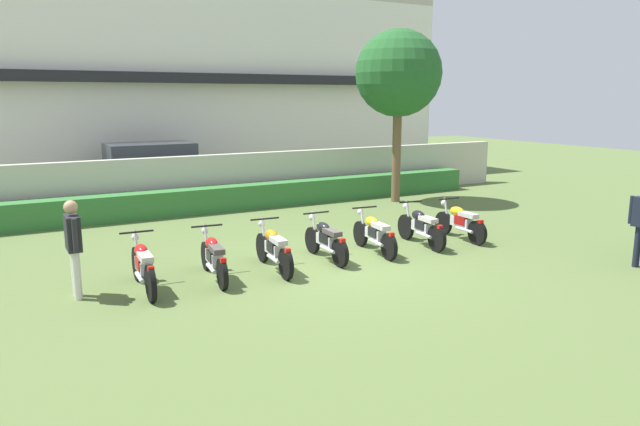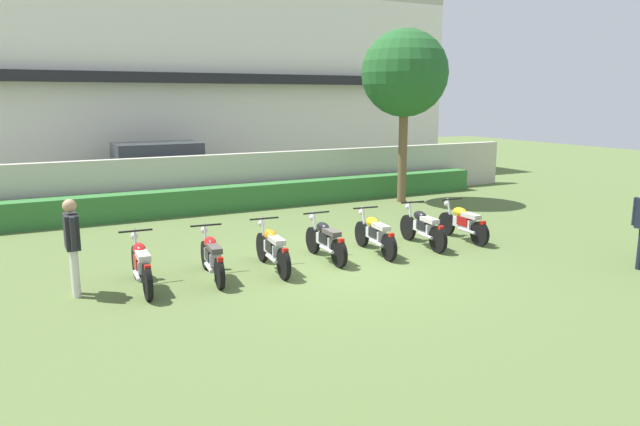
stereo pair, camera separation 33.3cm
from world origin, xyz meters
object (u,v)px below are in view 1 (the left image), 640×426
object	(u,v)px
motorcycle_in_row_2	(274,248)
motorcycle_in_row_6	(460,221)
motorcycle_in_row_5	(421,226)
inspector_person	(73,241)
motorcycle_in_row_1	(213,257)
parked_car	(156,172)
motorcycle_in_row_4	(374,233)
motorcycle_in_row_0	(143,265)
tree_near_inspector	(398,74)
motorcycle_in_row_3	(326,239)

from	to	relation	value
motorcycle_in_row_2	motorcycle_in_row_6	size ratio (longest dim) A/B	1.09
motorcycle_in_row_5	inspector_person	size ratio (longest dim) A/B	1.12
motorcycle_in_row_1	inspector_person	world-z (taller)	inspector_person
parked_car	motorcycle_in_row_1	bearing A→B (deg)	-97.63
motorcycle_in_row_1	inspector_person	xyz separation A→B (m)	(-2.37, 0.15, 0.56)
motorcycle_in_row_2	motorcycle_in_row_4	distance (m)	2.48
motorcycle_in_row_6	motorcycle_in_row_1	bearing A→B (deg)	93.44
motorcycle_in_row_5	motorcycle_in_row_0	bearing A→B (deg)	97.07
motorcycle_in_row_4	motorcycle_in_row_5	distance (m)	1.31
motorcycle_in_row_4	inspector_person	size ratio (longest dim) A/B	1.12
motorcycle_in_row_1	motorcycle_in_row_5	world-z (taller)	motorcycle_in_row_5
inspector_person	motorcycle_in_row_6	bearing A→B (deg)	-0.17
tree_near_inspector	motorcycle_in_row_5	size ratio (longest dim) A/B	2.89
motorcycle_in_row_3	motorcycle_in_row_4	distance (m)	1.21
motorcycle_in_row_0	motorcycle_in_row_1	world-z (taller)	motorcycle_in_row_0
motorcycle_in_row_4	inspector_person	bearing A→B (deg)	95.88
motorcycle_in_row_0	motorcycle_in_row_6	distance (m)	7.48
motorcycle_in_row_2	motorcycle_in_row_6	world-z (taller)	motorcycle_in_row_2
motorcycle_in_row_6	inspector_person	world-z (taller)	inspector_person
motorcycle_in_row_4	motorcycle_in_row_0	bearing A→B (deg)	97.72
parked_car	motorcycle_in_row_2	world-z (taller)	parked_car
tree_near_inspector	motorcycle_in_row_1	xyz separation A→B (m)	(-7.97, -5.11, -3.62)
parked_car	motorcycle_in_row_5	world-z (taller)	parked_car
motorcycle_in_row_2	motorcycle_in_row_1	bearing A→B (deg)	93.93
tree_near_inspector	motorcycle_in_row_2	distance (m)	9.22
motorcycle_in_row_1	motorcycle_in_row_6	size ratio (longest dim) A/B	1.06
parked_car	tree_near_inspector	size ratio (longest dim) A/B	0.83
motorcycle_in_row_3	motorcycle_in_row_2	bearing A→B (deg)	98.74
motorcycle_in_row_0	parked_car	bearing A→B (deg)	-12.61
motorcycle_in_row_2	inspector_person	size ratio (longest dim) A/B	1.16
motorcycle_in_row_0	motorcycle_in_row_3	distance (m)	3.79
motorcycle_in_row_5	motorcycle_in_row_6	distance (m)	1.18
motorcycle_in_row_4	motorcycle_in_row_1	bearing A→B (deg)	97.88
motorcycle_in_row_6	motorcycle_in_row_4	bearing A→B (deg)	92.72
motorcycle_in_row_5	motorcycle_in_row_4	bearing A→B (deg)	96.76
motorcycle_in_row_6	parked_car	bearing A→B (deg)	31.06
motorcycle_in_row_0	motorcycle_in_row_3	world-z (taller)	motorcycle_in_row_0
parked_car	inspector_person	xyz separation A→B (m)	(-3.61, -9.00, 0.06)
parked_car	motorcycle_in_row_5	bearing A→B (deg)	-67.26
motorcycle_in_row_1	motorcycle_in_row_3	size ratio (longest dim) A/B	1.05
motorcycle_in_row_0	inspector_person	world-z (taller)	inspector_person
motorcycle_in_row_1	inspector_person	distance (m)	2.44
motorcycle_in_row_3	motorcycle_in_row_4	size ratio (longest dim) A/B	0.96
motorcycle_in_row_0	motorcycle_in_row_2	xyz separation A→B (m)	(2.52, -0.00, -0.01)
tree_near_inspector	motorcycle_in_row_0	world-z (taller)	tree_near_inspector
motorcycle_in_row_2	motorcycle_in_row_3	size ratio (longest dim) A/B	1.08
motorcycle_in_row_3	inspector_person	xyz separation A→B (m)	(-4.86, 0.02, 0.56)
motorcycle_in_row_4	motorcycle_in_row_5	world-z (taller)	motorcycle_in_row_5
parked_car	motorcycle_in_row_0	xyz separation A→B (m)	(-2.53, -9.17, -0.48)
parked_car	motorcycle_in_row_6	bearing A→B (deg)	-61.20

